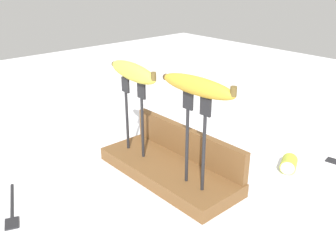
{
  "coord_description": "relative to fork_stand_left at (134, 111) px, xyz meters",
  "views": [
    {
      "loc": [
        0.57,
        -0.51,
        0.46
      ],
      "look_at": [
        0.0,
        0.0,
        0.13
      ],
      "focal_mm": 39.58,
      "sensor_mm": 36.0,
      "label": 1
    }
  ],
  "objects": [
    {
      "name": "wooden_board",
      "position": [
        0.1,
        0.02,
        -0.13
      ],
      "size": [
        0.36,
        0.14,
        0.03
      ],
      "primitive_type": "cube",
      "color": "brown",
      "rests_on": "ground"
    },
    {
      "name": "banana_chunk_near",
      "position": [
        0.28,
        0.26,
        -0.13
      ],
      "size": [
        0.05,
        0.06,
        0.04
      ],
      "color": "#B2C138",
      "rests_on": "ground"
    },
    {
      "name": "banana_raised_right",
      "position": [
        0.21,
        -0.0,
        0.11
      ],
      "size": [
        0.19,
        0.04,
        0.04
      ],
      "color": "gold",
      "rests_on": "fork_stand_right"
    },
    {
      "name": "banana_raised_left",
      "position": [
        -0.0,
        0.0,
        0.1
      ],
      "size": [
        0.19,
        0.06,
        0.04
      ],
      "color": "#DBD147",
      "rests_on": "fork_stand_left"
    },
    {
      "name": "board_backstop",
      "position": [
        0.1,
        0.08,
        -0.07
      ],
      "size": [
        0.36,
        0.02,
        0.08
      ],
      "primitive_type": "cube",
      "color": "brown",
      "rests_on": "wooden_board"
    },
    {
      "name": "ground_plane",
      "position": [
        0.1,
        0.02,
        -0.14
      ],
      "size": [
        3.0,
        3.0,
        0.0
      ],
      "primitive_type": "plane",
      "color": "silver"
    },
    {
      "name": "fork_stand_right",
      "position": [
        0.21,
        0.0,
        0.01
      ],
      "size": [
        0.07,
        0.01,
        0.2
      ],
      "color": "black",
      "rests_on": "wooden_board"
    },
    {
      "name": "fork_stand_left",
      "position": [
        0.0,
        0.0,
        0.0
      ],
      "size": [
        0.09,
        0.01,
        0.19
      ],
      "color": "black",
      "rests_on": "wooden_board"
    },
    {
      "name": "fork_fallen_near",
      "position": [
        -0.01,
        -0.32,
        -0.14
      ],
      "size": [
        0.16,
        0.07,
        0.01
      ],
      "color": "black",
      "rests_on": "ground"
    }
  ]
}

